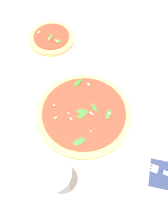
# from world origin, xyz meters

# --- Properties ---
(ground_plane) EXTENTS (6.00, 6.00, 0.00)m
(ground_plane) POSITION_xyz_m (0.00, 0.00, 0.00)
(ground_plane) COLOR beige
(pizza_arugula_main) EXTENTS (0.35, 0.35, 0.05)m
(pizza_arugula_main) POSITION_xyz_m (0.03, -0.00, 0.02)
(pizza_arugula_main) COLOR white
(pizza_arugula_main) RESTS_ON ground_plane
(pizza_personal_side) EXTENTS (0.21, 0.21, 0.05)m
(pizza_personal_side) POSITION_xyz_m (0.20, -0.34, 0.02)
(pizza_personal_side) COLOR white
(pizza_personal_side) RESTS_ON ground_plane
(wine_glass) EXTENTS (0.09, 0.09, 0.17)m
(wine_glass) POSITION_xyz_m (0.07, 0.26, 0.12)
(wine_glass) COLOR white
(wine_glass) RESTS_ON ground_plane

